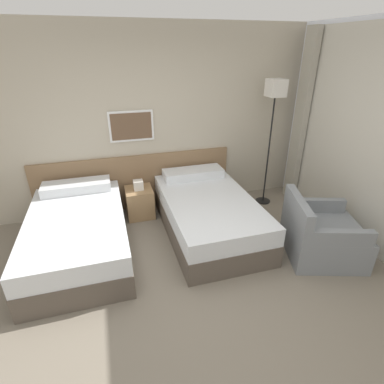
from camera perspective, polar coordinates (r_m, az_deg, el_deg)
The scene contains 7 objects.
ground_plane at distance 3.27m, azimuth 2.03°, elevation -20.43°, with size 16.00×16.00×0.00m, color slate.
wall_headboard at distance 4.61m, azimuth -7.27°, elevation 12.29°, with size 10.00×0.10×2.70m.
bed_near_door at distance 4.01m, azimuth -20.84°, elevation -7.41°, with size 1.15×1.96×0.66m.
bed_near_window at distance 4.17m, azimuth 3.08°, elevation -4.16°, with size 1.15×1.96×0.66m.
nightstand at distance 4.64m, azimuth -9.93°, elevation -1.83°, with size 0.40×0.42×0.58m.
floor_lamp at distance 4.71m, azimuth 15.45°, elevation 16.44°, with size 0.24×0.24×1.96m.
armchair at distance 4.06m, azimuth 23.36°, elevation -7.78°, with size 1.06×1.05×0.78m.
Camera 1 is at (-0.75, -2.13, 2.37)m, focal length 28.00 mm.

